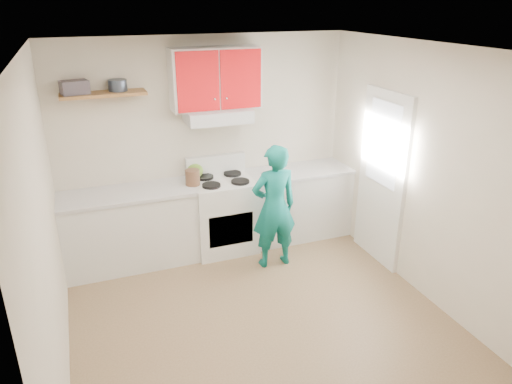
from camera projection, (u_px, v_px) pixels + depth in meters
name	position (u px, v px, depth m)	size (l,w,h in m)	color
floor	(262.00, 320.00, 4.77)	(3.80, 3.80, 0.00)	brown
ceiling	(263.00, 49.00, 3.79)	(3.60, 3.80, 0.04)	white
back_wall	(206.00, 144.00, 5.92)	(3.60, 0.04, 2.60)	beige
front_wall	(389.00, 327.00, 2.63)	(3.60, 0.04, 2.60)	beige
left_wall	(45.00, 233.00, 3.68)	(0.04, 3.80, 2.60)	beige
right_wall	(427.00, 176.00, 4.87)	(0.04, 3.80, 2.60)	beige
door	(382.00, 179.00, 5.57)	(0.05, 0.85, 2.05)	white
door_glass	(383.00, 144.00, 5.40)	(0.01, 0.55, 0.95)	white
counter_left	(130.00, 229.00, 5.64)	(1.52, 0.60, 0.90)	silver
counter_right	(298.00, 203.00, 6.36)	(1.32, 0.60, 0.90)	silver
stove	(223.00, 215.00, 5.99)	(0.76, 0.65, 0.92)	white
range_hood	(218.00, 116.00, 5.62)	(0.76, 0.44, 0.15)	silver
upper_cabinets	(215.00, 78.00, 5.50)	(1.02, 0.33, 0.70)	red
shelf	(103.00, 94.00, 5.14)	(0.90, 0.30, 0.04)	brown
books	(74.00, 87.00, 5.01)	(0.28, 0.20, 0.14)	#3E373F
tin	(118.00, 85.00, 5.19)	(0.20, 0.20, 0.12)	#333D4C
kettle	(195.00, 171.00, 5.88)	(0.20, 0.20, 0.17)	#5C8D27
crock	(193.00, 178.00, 5.65)	(0.17, 0.17, 0.21)	#503523
cutting_board	(273.00, 176.00, 5.99)	(0.26, 0.19, 0.02)	olive
silicone_mat	(330.00, 166.00, 6.38)	(0.34, 0.28, 0.01)	#B11912
person	(274.00, 207.00, 5.51)	(0.54, 0.36, 1.49)	#0B6B63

